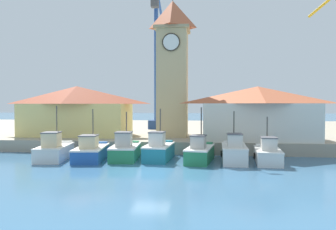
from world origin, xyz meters
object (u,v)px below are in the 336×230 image
Objects in this scene: fishing_boat_mid_left at (159,150)px; clock_tower at (173,65)px; fishing_boat_left_outer at (91,151)px; fishing_boat_center at (200,152)px; fishing_boat_far_left at (55,150)px; port_crane_far at (156,72)px; fishing_boat_mid_right at (234,152)px; fishing_boat_left_inner at (125,150)px; warehouse_right at (257,112)px; fishing_boat_right_inner at (268,154)px; warehouse_left at (77,110)px.

clock_tower reaches higher than fishing_boat_mid_left.
fishing_boat_center is at bearing 1.34° from fishing_boat_left_outer.
port_crane_far reaches higher than fishing_boat_far_left.
fishing_boat_center is (11.83, 0.40, -0.03)m from fishing_boat_far_left.
fishing_boat_mid_right is 13.00m from clock_tower.
fishing_boat_mid_left is at bearing 0.80° from fishing_boat_left_inner.
fishing_boat_right_inner is at bearing -92.10° from warehouse_right.
fishing_boat_mid_left is 11.05m from warehouse_right.
fishing_boat_left_inner is 1.03× the size of fishing_boat_mid_right.
clock_tower reaches higher than warehouse_right.
fishing_boat_mid_left is 0.90× the size of fishing_boat_center.
fishing_boat_right_inner is at bearing 0.23° from fishing_boat_left_outer.
fishing_boat_mid_left is at bearing -145.13° from warehouse_right.
port_crane_far is (5.51, 19.71, 8.21)m from fishing_boat_far_left.
fishing_boat_mid_right is at bearing 1.41° from fishing_boat_far_left.
fishing_boat_center is at bearing -31.94° from warehouse_left.
fishing_boat_center is 21.92m from port_crane_far.
fishing_boat_left_outer is at bearing -178.66° from fishing_boat_center.
fishing_boat_mid_right is at bearing -65.12° from port_crane_far.
port_crane_far is (-11.50, 19.46, 8.27)m from fishing_boat_right_inner.
warehouse_left is 18.97m from warehouse_right.
warehouse_right is at bearing 66.80° from fishing_boat_mid_right.
warehouse_right is at bearing -47.66° from port_crane_far.
fishing_boat_far_left is at bearing -178.59° from fishing_boat_mid_right.
fishing_boat_left_inner is at bearing 177.78° from fishing_boat_right_inner.
fishing_boat_left_outer is at bearing -169.69° from fishing_boat_left_inner.
warehouse_right reaches higher than fishing_boat_left_outer.
fishing_boat_left_outer is 21.34m from port_crane_far.
warehouse_right reaches higher than fishing_boat_far_left.
fishing_boat_far_left is 11.84m from fishing_boat_center.
fishing_boat_left_outer reaches higher than fishing_boat_mid_right.
fishing_boat_left_outer is 0.34× the size of clock_tower.
warehouse_left reaches higher than fishing_boat_mid_right.
fishing_boat_left_outer is at bearing -179.77° from fishing_boat_right_inner.
clock_tower is at bearing 165.33° from warehouse_right.
warehouse_left reaches higher than warehouse_right.
fishing_boat_left_outer is 1.07× the size of fishing_boat_center.
port_crane_far is (-3.00, 18.98, 8.17)m from fishing_boat_mid_left.
fishing_boat_center is 8.93m from warehouse_right.
fishing_boat_far_left is at bearing -176.31° from fishing_boat_left_outer.
clock_tower is 1.47× the size of warehouse_right.
fishing_boat_far_left is 0.25× the size of port_crane_far.
fishing_boat_center is 1.08× the size of fishing_boat_mid_right.
fishing_boat_left_inner is at bearing 10.31° from fishing_boat_left_outer.
port_crane_far is (-6.32, 19.31, 8.24)m from fishing_boat_center.
fishing_boat_left_inner is 0.24× the size of port_crane_far.
fishing_boat_right_inner is 20.73m from warehouse_left.
warehouse_left is at bearing -178.62° from clock_tower.
fishing_boat_left_outer is 2.76m from fishing_boat_left_inner.
fishing_boat_center is at bearing -5.63° from fishing_boat_mid_left.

